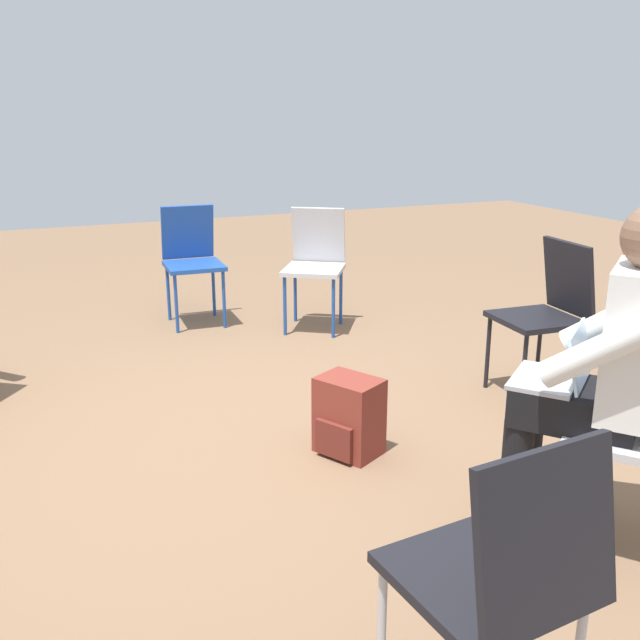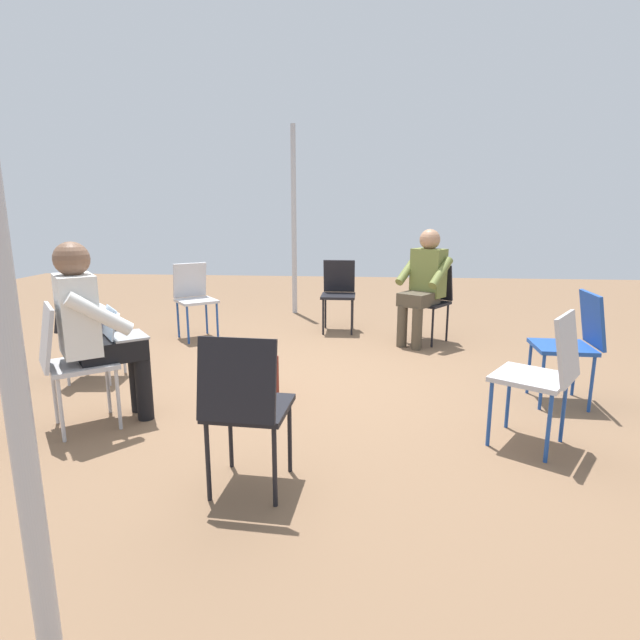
{
  "view_description": "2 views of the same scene",
  "coord_description": "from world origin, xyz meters",
  "px_view_note": "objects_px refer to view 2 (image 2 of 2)",
  "views": [
    {
      "loc": [
        3.02,
        -0.8,
        1.53
      ],
      "look_at": [
        0.28,
        0.37,
        0.64
      ],
      "focal_mm": 40.0,
      "sensor_mm": 36.0,
      "label": 1
    },
    {
      "loc": [
        -0.47,
        4.07,
        1.42
      ],
      "look_at": [
        -0.14,
        0.39,
        0.62
      ],
      "focal_mm": 28.0,
      "sensor_mm": 36.0,
      "label": 2
    }
  ],
  "objects_px": {
    "chair_southeast": "(194,295)",
    "person_in_olive": "(424,281)",
    "chair_north": "(245,402)",
    "chair_south": "(339,290)",
    "person_with_laptop": "(95,325)",
    "chair_northeast": "(69,357)",
    "chair_southwest": "(430,297)",
    "chair_northwest": "(544,370)",
    "backpack_near_laptop_user": "(257,380)",
    "chair_east": "(84,323)",
    "chair_west": "(573,339)"
  },
  "relations": [
    {
      "from": "chair_southwest",
      "to": "chair_northeast",
      "type": "xyz_separation_m",
      "value": [
        2.63,
        2.59,
        0.0
      ]
    },
    {
      "from": "chair_northwest",
      "to": "chair_west",
      "type": "xyz_separation_m",
      "value": [
        -0.47,
        -0.78,
        0.0
      ]
    },
    {
      "from": "chair_north",
      "to": "chair_southeast",
      "type": "relative_size",
      "value": 1.0
    },
    {
      "from": "chair_north",
      "to": "chair_northeast",
      "type": "bearing_deg",
      "value": 157.22
    },
    {
      "from": "chair_west",
      "to": "person_in_olive",
      "type": "distance_m",
      "value": 1.92
    },
    {
      "from": "chair_east",
      "to": "backpack_near_laptop_user",
      "type": "xyz_separation_m",
      "value": [
        -1.56,
        0.35,
        -0.34
      ]
    },
    {
      "from": "person_in_olive",
      "to": "chair_east",
      "type": "bearing_deg",
      "value": 61.77
    },
    {
      "from": "chair_north",
      "to": "backpack_near_laptop_user",
      "type": "relative_size",
      "value": 2.36
    },
    {
      "from": "chair_west",
      "to": "backpack_near_laptop_user",
      "type": "distance_m",
      "value": 2.38
    },
    {
      "from": "chair_north",
      "to": "chair_south",
      "type": "distance_m",
      "value": 3.66
    },
    {
      "from": "chair_southwest",
      "to": "chair_southeast",
      "type": "bearing_deg",
      "value": 37.48
    },
    {
      "from": "chair_southeast",
      "to": "backpack_near_laptop_user",
      "type": "distance_m",
      "value": 2.21
    },
    {
      "from": "chair_west",
      "to": "chair_northeast",
      "type": "distance_m",
      "value": 3.54
    },
    {
      "from": "chair_southeast",
      "to": "backpack_near_laptop_user",
      "type": "relative_size",
      "value": 2.36
    },
    {
      "from": "person_with_laptop",
      "to": "chair_west",
      "type": "bearing_deg",
      "value": 62.76
    },
    {
      "from": "chair_south",
      "to": "person_in_olive",
      "type": "xyz_separation_m",
      "value": [
        -0.95,
        0.54,
        0.2
      ]
    },
    {
      "from": "chair_southeast",
      "to": "backpack_near_laptop_user",
      "type": "bearing_deg",
      "value": 82.77
    },
    {
      "from": "chair_southwest",
      "to": "person_in_olive",
      "type": "distance_m",
      "value": 0.26
    },
    {
      "from": "chair_northeast",
      "to": "person_with_laptop",
      "type": "relative_size",
      "value": 0.69
    },
    {
      "from": "chair_southwest",
      "to": "backpack_near_laptop_user",
      "type": "bearing_deg",
      "value": 87.45
    },
    {
      "from": "chair_northwest",
      "to": "chair_southwest",
      "type": "relative_size",
      "value": 1.0
    },
    {
      "from": "chair_south",
      "to": "person_with_laptop",
      "type": "distance_m",
      "value": 3.24
    },
    {
      "from": "chair_northwest",
      "to": "chair_west",
      "type": "bearing_deg",
      "value": 2.22
    },
    {
      "from": "chair_north",
      "to": "chair_east",
      "type": "height_order",
      "value": "same"
    },
    {
      "from": "chair_east",
      "to": "chair_northeast",
      "type": "distance_m",
      "value": 1.08
    },
    {
      "from": "chair_north",
      "to": "person_with_laptop",
      "type": "bearing_deg",
      "value": 150.95
    },
    {
      "from": "chair_east",
      "to": "person_with_laptop",
      "type": "height_order",
      "value": "person_with_laptop"
    },
    {
      "from": "chair_northeast",
      "to": "chair_west",
      "type": "bearing_deg",
      "value": 64.02
    },
    {
      "from": "chair_northwest",
      "to": "chair_northeast",
      "type": "distance_m",
      "value": 2.98
    },
    {
      "from": "chair_east",
      "to": "chair_southeast",
      "type": "relative_size",
      "value": 1.0
    },
    {
      "from": "chair_northwest",
      "to": "person_with_laptop",
      "type": "bearing_deg",
      "value": 121.33
    },
    {
      "from": "chair_east",
      "to": "chair_southwest",
      "type": "xyz_separation_m",
      "value": [
        -3.09,
        -1.62,
        0.0
      ]
    },
    {
      "from": "chair_southwest",
      "to": "person_with_laptop",
      "type": "height_order",
      "value": "person_with_laptop"
    },
    {
      "from": "chair_north",
      "to": "chair_south",
      "type": "relative_size",
      "value": 1.0
    },
    {
      "from": "chair_northwest",
      "to": "chair_south",
      "type": "bearing_deg",
      "value": 58.33
    },
    {
      "from": "chair_northeast",
      "to": "person_with_laptop",
      "type": "distance_m",
      "value": 0.26
    },
    {
      "from": "chair_south",
      "to": "person_in_olive",
      "type": "distance_m",
      "value": 1.11
    },
    {
      "from": "chair_southwest",
      "to": "chair_southeast",
      "type": "height_order",
      "value": "same"
    },
    {
      "from": "chair_southeast",
      "to": "person_in_olive",
      "type": "xyz_separation_m",
      "value": [
        -2.57,
        0.04,
        0.2
      ]
    },
    {
      "from": "chair_southwest",
      "to": "backpack_near_laptop_user",
      "type": "height_order",
      "value": "chair_southwest"
    },
    {
      "from": "chair_south",
      "to": "chair_southwest",
      "type": "bearing_deg",
      "value": 158.93
    },
    {
      "from": "chair_southwest",
      "to": "chair_southeast",
      "type": "relative_size",
      "value": 1.0
    },
    {
      "from": "chair_southwest",
      "to": "person_with_laptop",
      "type": "xyz_separation_m",
      "value": [
        2.5,
        2.48,
        0.2
      ]
    },
    {
      "from": "chair_east",
      "to": "chair_northwest",
      "type": "height_order",
      "value": "same"
    },
    {
      "from": "chair_southeast",
      "to": "person_in_olive",
      "type": "height_order",
      "value": "person_in_olive"
    },
    {
      "from": "chair_north",
      "to": "chair_southeast",
      "type": "distance_m",
      "value": 3.43
    },
    {
      "from": "chair_northwest",
      "to": "chair_southwest",
      "type": "xyz_separation_m",
      "value": [
        0.34,
        -2.59,
        0.0
      ]
    },
    {
      "from": "chair_north",
      "to": "chair_northwest",
      "type": "bearing_deg",
      "value": 25.55
    },
    {
      "from": "chair_north",
      "to": "chair_northeast",
      "type": "height_order",
      "value": "same"
    },
    {
      "from": "person_in_olive",
      "to": "chair_southwest",
      "type": "bearing_deg",
      "value": -90.0
    }
  ]
}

